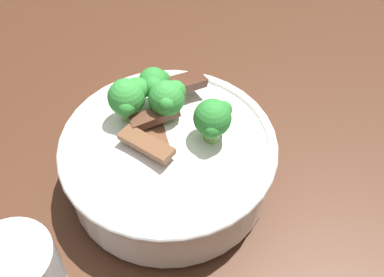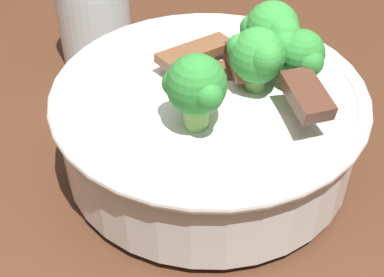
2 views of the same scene
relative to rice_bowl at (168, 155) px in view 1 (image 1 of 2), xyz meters
The scene contains 1 object.
rice_bowl is the anchor object (origin of this frame).
Camera 1 is at (0.25, -0.05, 1.26)m, focal length 44.60 mm.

